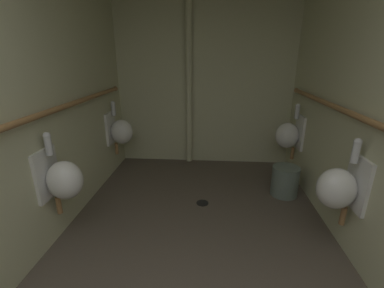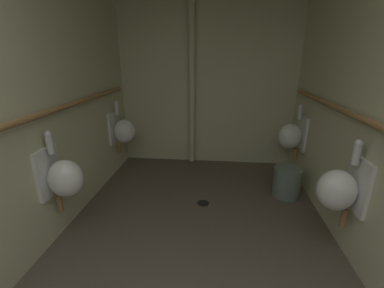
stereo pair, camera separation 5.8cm
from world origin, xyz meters
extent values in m
cube|color=brown|center=(0.00, 1.95, -0.04)|extent=(2.70, 4.01, 0.08)
cube|color=beige|center=(-1.32, 1.95, 1.33)|extent=(0.06, 4.01, 2.66)
cube|color=beige|center=(0.00, 3.92, 1.33)|extent=(2.70, 0.06, 2.66)
ellipsoid|color=white|center=(-1.12, 1.91, 0.61)|extent=(0.30, 0.26, 0.34)
cube|color=white|center=(-1.27, 1.91, 0.66)|extent=(0.03, 0.30, 0.44)
cylinder|color=silver|center=(-1.21, 1.91, 0.92)|extent=(0.06, 0.06, 0.16)
sphere|color=silver|center=(-1.21, 1.91, 1.00)|extent=(0.06, 0.06, 0.06)
cylinder|color=#9E7042|center=(-1.22, 1.91, 0.36)|extent=(0.04, 0.04, 0.16)
ellipsoid|color=white|center=(-1.12, 3.38, 0.61)|extent=(0.30, 0.26, 0.34)
cube|color=white|center=(-1.27, 3.38, 0.66)|extent=(0.03, 0.30, 0.44)
cylinder|color=silver|center=(-1.21, 3.38, 0.92)|extent=(0.06, 0.06, 0.16)
sphere|color=silver|center=(-1.21, 3.38, 1.00)|extent=(0.06, 0.06, 0.06)
cylinder|color=#9E7042|center=(-1.22, 3.38, 0.36)|extent=(0.04, 0.04, 0.16)
ellipsoid|color=white|center=(1.12, 1.94, 0.61)|extent=(0.30, 0.26, 0.34)
cube|color=white|center=(1.27, 1.94, 0.66)|extent=(0.03, 0.30, 0.44)
cylinder|color=silver|center=(1.21, 1.94, 0.92)|extent=(0.06, 0.06, 0.16)
sphere|color=silver|center=(1.21, 1.94, 1.00)|extent=(0.06, 0.06, 0.06)
cylinder|color=#9E7042|center=(1.22, 1.94, 0.36)|extent=(0.04, 0.04, 0.16)
ellipsoid|color=white|center=(1.12, 3.38, 0.61)|extent=(0.30, 0.26, 0.34)
cube|color=white|center=(1.27, 3.38, 0.66)|extent=(0.03, 0.30, 0.44)
cylinder|color=silver|center=(1.21, 3.38, 0.92)|extent=(0.06, 0.06, 0.16)
sphere|color=silver|center=(1.21, 3.38, 1.00)|extent=(0.06, 0.06, 0.06)
cylinder|color=#9E7042|center=(1.22, 3.38, 0.36)|extent=(0.04, 0.04, 0.16)
cylinder|color=#9E7042|center=(-1.23, 1.97, 1.17)|extent=(0.05, 3.22, 0.05)
sphere|color=#9E7042|center=(-1.23, 3.58, 1.17)|extent=(0.06, 0.06, 0.06)
cylinder|color=#9E7042|center=(1.23, 1.97, 1.17)|extent=(0.05, 3.21, 0.05)
sphere|color=#9E7042|center=(1.23, 3.58, 1.17)|extent=(0.06, 0.06, 0.06)
cylinder|color=beige|center=(-0.22, 3.81, 1.33)|extent=(0.09, 0.09, 2.61)
cylinder|color=black|center=(0.03, 2.61, 0.00)|extent=(0.14, 0.14, 0.01)
cylinder|color=slate|center=(1.01, 2.89, 0.18)|extent=(0.32, 0.32, 0.36)
camera|label=1|loc=(0.11, 0.02, 1.62)|focal=24.25mm
camera|label=2|loc=(0.17, 0.02, 1.62)|focal=24.25mm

